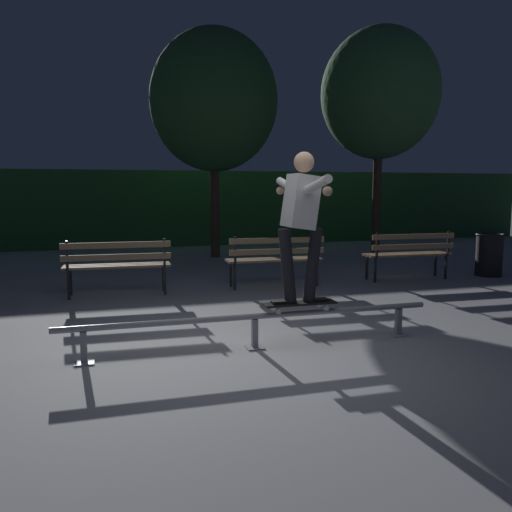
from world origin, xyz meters
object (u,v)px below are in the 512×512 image
grind_rail (255,321)px  park_bench_left_center (117,261)px  skateboard (300,304)px  tree_far_right (380,94)px  park_bench_rightmost (409,250)px  tree_behind_benches (214,101)px  trash_can (489,254)px  park_bench_right_center (275,256)px  skateboarder (301,214)px

grind_rail → park_bench_left_center: park_bench_left_center is taller
skateboard → tree_far_right: size_ratio=0.14×
grind_rail → park_bench_rightmost: (3.77, 3.08, 0.26)m
park_bench_rightmost → tree_behind_benches: bearing=123.0°
skateboard → tree_behind_benches: (0.59, 7.21, 3.23)m
tree_far_right → trash_can: bearing=-86.2°
tree_behind_benches → park_bench_right_center: bearing=-87.8°
park_bench_right_center → park_bench_rightmost: same height
skateboarder → tree_far_right: tree_far_right is taller
skateboarder → park_bench_rightmost: skateboarder is taller
skateboarder → tree_far_right: bearing=55.5°
skateboard → skateboarder: bearing=-0.0°
skateboarder → park_bench_left_center: (-1.79, 3.08, -0.84)m
tree_behind_benches → trash_can: bearing=-43.3°
park_bench_right_center → tree_far_right: (3.99, 3.82, 3.44)m
grind_rail → trash_can: trash_can is taller
tree_behind_benches → park_bench_left_center: bearing=-119.9°
skateboard → trash_can: (4.99, 3.06, -0.02)m
skateboard → park_bench_rightmost: 4.50m
skateboard → trash_can: bearing=31.5°
park_bench_rightmost → grind_rail: bearing=-140.8°
skateboarder → park_bench_rightmost: (3.28, 3.08, -0.84)m
park_bench_rightmost → tree_behind_benches: 5.84m
skateboarder → park_bench_right_center: 3.28m
grind_rail → park_bench_left_center: (-1.29, 3.08, 0.26)m
park_bench_left_center → tree_behind_benches: 5.70m
park_bench_left_center → trash_can: (6.78, -0.02, -0.12)m
skateboard → park_bench_right_center: size_ratio=0.48×
park_bench_rightmost → trash_can: park_bench_rightmost is taller
skateboarder → park_bench_rightmost: bearing=43.2°
skateboard → trash_can: size_ratio=0.98×
park_bench_rightmost → tree_behind_benches: (-2.69, 4.13, 3.13)m
grind_rail → skateboard: skateboard is taller
park_bench_right_center → tree_far_right: tree_far_right is taller
park_bench_left_center → tree_behind_benches: tree_behind_benches is taller
grind_rail → trash_can: size_ratio=4.93×
grind_rail → park_bench_rightmost: park_bench_rightmost is taller
skateboard → park_bench_right_center: bearing=76.3°
skateboarder → grind_rail: bearing=180.0°
grind_rail → tree_behind_benches: 8.04m
park_bench_left_center → tree_far_right: 8.31m
tree_far_right → trash_can: 5.24m
skateboard → park_bench_rightmost: park_bench_rightmost is taller
park_bench_rightmost → skateboard: bearing=-136.8°
trash_can → skateboard: bearing=-148.5°
skateboarder → tree_behind_benches: bearing=85.3°
skateboard → tree_behind_benches: size_ratio=0.15×
park_bench_rightmost → trash_can: size_ratio=2.02×
grind_rail → trash_can: bearing=29.2°
park_bench_rightmost → trash_can: (1.71, -0.02, -0.12)m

